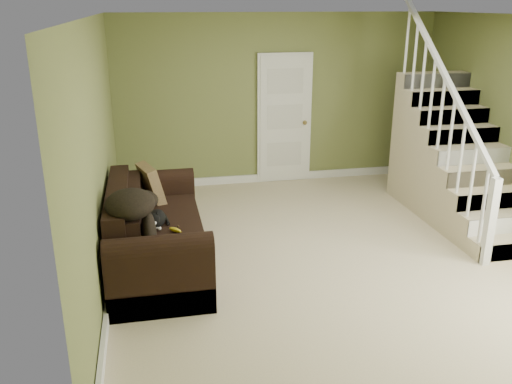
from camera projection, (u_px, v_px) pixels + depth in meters
name	position (u px, v px, depth m)	size (l,w,h in m)	color
floor	(332.00, 252.00, 6.27)	(5.00, 5.50, 0.01)	#BDAE89
ceiling	(344.00, 16.00, 5.41)	(5.00, 5.50, 0.01)	white
wall_back	(278.00, 100.00, 8.38)	(5.00, 0.04, 2.60)	olive
wall_front	(489.00, 252.00, 3.30)	(5.00, 0.04, 2.60)	olive
wall_left	(98.00, 155.00, 5.37)	(0.04, 5.50, 2.60)	olive
baseboard_back	(277.00, 177.00, 8.77)	(5.00, 0.04, 0.12)	white
baseboard_left	(112.00, 267.00, 5.79)	(0.04, 5.50, 0.12)	white
door	(284.00, 119.00, 8.46)	(0.86, 0.12, 2.02)	white
staircase	(451.00, 166.00, 7.32)	(1.00, 2.51, 2.82)	#BDAE89
sofa	(153.00, 235.00, 5.87)	(0.98, 2.28, 0.90)	black
side_table	(133.00, 210.00, 6.79)	(0.54, 0.54, 0.76)	black
cat	(157.00, 219.00, 5.69)	(0.23, 0.50, 0.24)	black
banana	(175.00, 230.00, 5.59)	(0.05, 0.17, 0.05)	yellow
throw_pillow	(151.00, 184.00, 6.45)	(0.12, 0.47, 0.47)	#482D1D
throw_blanket	(130.00, 204.00, 5.11)	(0.47, 0.61, 0.25)	black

